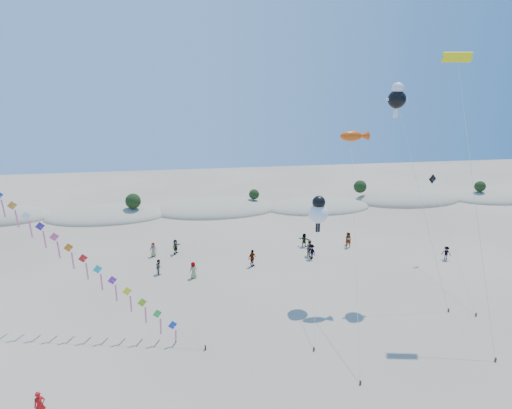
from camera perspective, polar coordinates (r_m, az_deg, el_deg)
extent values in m
ellipsoid|color=tan|center=(66.40, -19.23, -1.52)|extent=(17.60, 9.68, 3.00)
ellipsoid|color=#193915|center=(66.18, -19.29, -0.83)|extent=(14.08, 6.34, 0.70)
ellipsoid|color=tan|center=(66.20, -5.38, -0.74)|extent=(19.00, 10.45, 3.40)
ellipsoid|color=#193915|center=(65.95, -5.40, 0.04)|extent=(15.20, 6.84, 0.76)
ellipsoid|color=tan|center=(67.86, 8.31, -0.44)|extent=(16.40, 9.02, 2.80)
ellipsoid|color=#193915|center=(67.65, 8.34, 0.19)|extent=(13.12, 5.90, 0.66)
ellipsoid|color=tan|center=(75.76, 19.50, 0.51)|extent=(18.00, 9.90, 3.80)
ellipsoid|color=#193915|center=(75.52, 19.57, 1.27)|extent=(14.40, 6.48, 0.72)
ellipsoid|color=tan|center=(83.72, 29.53, 0.73)|extent=(16.80, 9.24, 3.00)
ellipsoid|color=#193915|center=(83.55, 29.60, 1.28)|extent=(13.44, 6.05, 0.67)
sphere|color=black|center=(64.02, -16.07, 0.44)|extent=(2.20, 2.20, 2.20)
sphere|color=black|center=(66.38, -0.26, 1.37)|extent=(1.60, 1.60, 1.60)
sphere|color=black|center=(72.66, 13.72, 2.33)|extent=(2.10, 2.10, 2.10)
sphere|color=black|center=(80.47, 27.70, 2.15)|extent=(1.80, 1.80, 1.80)
cube|color=#3F2D1E|center=(32.88, -6.76, -18.42)|extent=(0.12, 0.12, 0.35)
cylinder|color=silver|center=(38.36, -30.37, 0.42)|extent=(29.39, 14.92, 19.80)
cube|color=blue|center=(33.15, -11.06, -15.51)|extent=(1.34, 0.52, 1.42)
cube|color=pink|center=(33.76, -10.64, -17.06)|extent=(0.19, 0.45, 1.55)
cube|color=green|center=(33.32, -13.03, -14.01)|extent=(1.34, 0.52, 1.42)
cube|color=pink|center=(33.90, -12.59, -15.58)|extent=(0.19, 0.45, 1.55)
cube|color=#91C417|center=(33.56, -14.94, -12.50)|extent=(1.34, 0.52, 1.42)
cube|color=pink|center=(34.10, -14.49, -14.09)|extent=(0.19, 0.45, 1.55)
cube|color=yellow|center=(33.85, -16.81, -11.01)|extent=(1.34, 0.52, 1.42)
cube|color=pink|center=(34.36, -16.35, -12.62)|extent=(0.19, 0.45, 1.55)
cube|color=purple|center=(34.19, -18.62, -9.54)|extent=(1.34, 0.52, 1.42)
cube|color=pink|center=(34.67, -18.15, -11.15)|extent=(0.19, 0.45, 1.55)
cube|color=#19B8C2|center=(34.60, -20.38, -8.09)|extent=(1.34, 0.52, 1.42)
cube|color=pink|center=(35.04, -19.90, -9.70)|extent=(0.19, 0.45, 1.55)
cube|color=red|center=(35.05, -22.08, -6.66)|extent=(1.34, 0.52, 1.42)
cube|color=pink|center=(35.47, -21.59, -8.28)|extent=(0.19, 0.45, 1.55)
cube|color=orange|center=(35.56, -23.72, -5.27)|extent=(1.34, 0.52, 1.42)
cube|color=pink|center=(35.94, -23.23, -6.88)|extent=(0.19, 0.45, 1.55)
cube|color=#F24C8F|center=(36.11, -25.31, -3.92)|extent=(1.34, 0.52, 1.42)
cube|color=pink|center=(36.46, -24.82, -5.52)|extent=(0.19, 0.45, 1.55)
cube|color=#36228B|center=(36.71, -26.85, -2.61)|extent=(1.34, 0.52, 1.42)
cube|color=pink|center=(37.03, -26.36, -4.19)|extent=(0.19, 0.45, 1.55)
cube|color=white|center=(37.36, -28.33, -1.33)|extent=(1.34, 0.52, 1.42)
cube|color=pink|center=(37.64, -27.84, -2.91)|extent=(0.19, 0.45, 1.55)
cube|color=orange|center=(38.04, -29.76, -0.11)|extent=(1.34, 0.52, 1.42)
cube|color=pink|center=(38.30, -29.26, -1.66)|extent=(0.19, 0.45, 1.55)
cube|color=pink|center=(38.99, -30.64, -0.46)|extent=(0.19, 0.45, 1.55)
cube|color=#3F2D1E|center=(30.39, 13.74, -22.07)|extent=(0.10, 0.10, 0.30)
cylinder|color=silver|center=(32.80, 13.08, -5.02)|extent=(3.61, 12.79, 14.39)
ellipsoid|color=#DA490B|center=(37.60, 12.59, 8.90)|extent=(1.99, 0.87, 0.87)
cone|color=#DA490B|center=(38.03, 14.17, 8.88)|extent=(0.80, 0.80, 0.80)
cube|color=#3F2D1E|center=(32.84, 7.73, -18.55)|extent=(0.10, 0.10, 0.30)
cylinder|color=silver|center=(34.50, 8.04, -9.49)|extent=(2.49, 7.75, 7.97)
sphere|color=white|center=(36.89, 8.31, -1.21)|extent=(1.68, 1.68, 1.68)
sphere|color=black|center=(36.62, 8.37, 0.30)|extent=(1.12, 1.12, 1.12)
cube|color=black|center=(37.26, 8.24, -3.04)|extent=(0.35, 0.18, 0.80)
cube|color=#3F2D1E|center=(40.71, 24.29, -12.72)|extent=(0.10, 0.10, 0.30)
cylinder|color=silver|center=(39.26, 21.30, 0.00)|extent=(3.19, 6.19, 17.37)
sphere|color=black|center=(39.94, 18.27, 13.18)|extent=(1.56, 1.56, 1.56)
sphere|color=white|center=(39.93, 18.38, 14.51)|extent=(1.01, 1.01, 1.01)
cube|color=white|center=(39.99, 18.12, 11.50)|extent=(0.35, 0.18, 0.80)
cube|color=white|center=(39.62, 17.35, 13.24)|extent=(0.60, 0.15, 0.25)
cube|color=white|center=(40.27, 19.17, 13.12)|extent=(0.60, 0.15, 0.25)
cube|color=#3F2D1E|center=(35.67, 29.31, -17.59)|extent=(0.10, 0.10, 0.30)
cylinder|color=silver|center=(34.75, 27.22, 0.14)|extent=(0.14, 8.39, 20.58)
cube|color=#FFEB0D|center=(37.20, 25.24, 17.35)|extent=(2.18, 0.89, 0.77)
cube|color=black|center=(37.22, 25.22, 17.35)|extent=(2.11, 0.54, 0.19)
cube|color=#3F2D1E|center=(40.98, 27.28, -12.91)|extent=(0.10, 0.10, 0.30)
cylinder|color=silver|center=(44.88, 24.61, -4.19)|extent=(2.87, 12.90, 8.86)
cube|color=black|center=(49.70, 22.48, 3.16)|extent=(1.04, 0.30, 1.07)
imported|color=red|center=(29.72, -26.87, -22.77)|extent=(0.74, 0.65, 1.70)
imported|color=slate|center=(44.87, -12.81, -8.10)|extent=(0.82, 0.92, 1.57)
imported|color=slate|center=(43.38, -8.36, -8.65)|extent=(0.96, 0.83, 1.67)
imported|color=slate|center=(45.53, -0.52, -7.15)|extent=(1.13, 1.00, 1.84)
imported|color=slate|center=(47.82, 7.41, -6.25)|extent=(1.05, 1.25, 1.68)
imported|color=slate|center=(48.54, 7.15, -5.81)|extent=(0.88, 1.03, 1.83)
imported|color=slate|center=(51.21, 6.45, -4.73)|extent=(1.50, 1.34, 1.66)
imported|color=slate|center=(52.66, 12.04, -4.46)|extent=(0.52, 0.65, 1.56)
imported|color=slate|center=(49.45, -13.54, -5.86)|extent=(0.85, 0.62, 1.61)
imported|color=slate|center=(51.82, 12.20, -4.64)|extent=(0.75, 0.58, 1.84)
imported|color=slate|center=(51.69, 24.03, -5.93)|extent=(1.12, 1.04, 1.52)
imported|color=slate|center=(49.66, -10.67, -5.55)|extent=(1.18, 1.61, 1.68)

